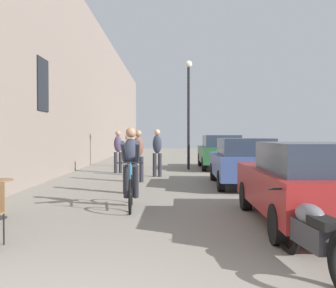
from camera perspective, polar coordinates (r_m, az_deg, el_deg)
name	(u,v)px	position (r m, az deg, el deg)	size (l,w,h in m)	color
building_facade_left	(67,76)	(17.54, -14.14, 9.37)	(0.54, 68.00, 8.06)	gray
cyclist_on_bicycle	(132,170)	(8.58, -5.06, -3.66)	(0.52, 1.76, 1.74)	black
pedestrian_near	(131,160)	(10.68, -5.27, -2.25)	(0.38, 0.30, 1.59)	#26262D
pedestrian_mid	(140,153)	(13.22, -4.00, -1.25)	(0.36, 0.27, 1.71)	#26262D
pedestrian_far	(159,150)	(14.93, -1.31, -0.84)	(0.38, 0.30, 1.77)	#26262D
pedestrian_furthest	(120,149)	(16.50, -6.86, -0.72)	(0.36, 0.26, 1.73)	#26262D
street_lamp	(190,100)	(18.22, 3.16, 6.18)	(0.32, 0.32, 4.90)	black
parked_car_nearest	(307,183)	(7.26, 19.07, -5.19)	(1.77, 4.04, 1.42)	maroon
parked_car_second	(244,161)	(12.42, 10.76, -2.41)	(1.85, 4.14, 1.45)	#384C84
parked_car_third	(222,151)	(18.58, 7.62, -1.04)	(1.91, 4.38, 1.55)	#23512D
parked_motorcycle	(316,235)	(4.99, 20.22, -12.03)	(0.62, 2.14, 0.92)	black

